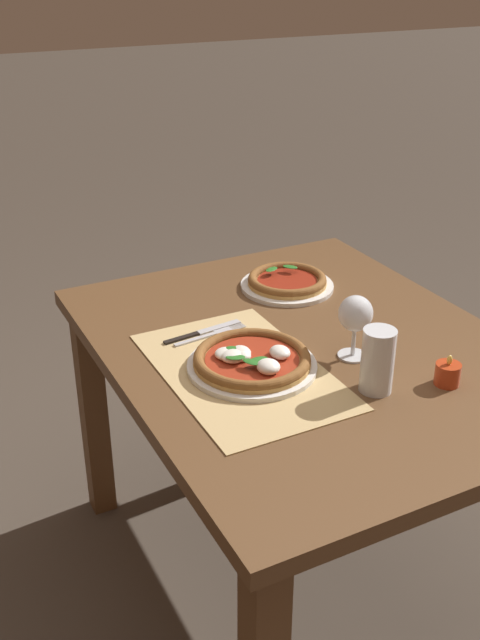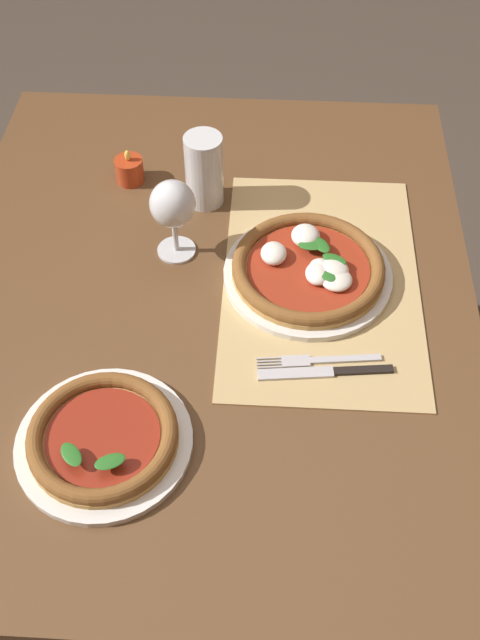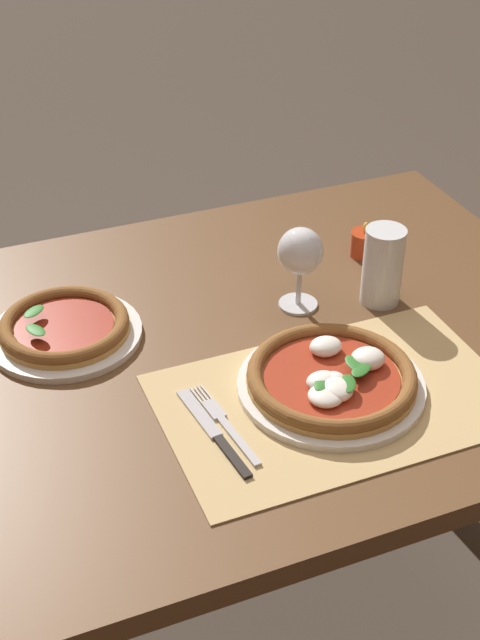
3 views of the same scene
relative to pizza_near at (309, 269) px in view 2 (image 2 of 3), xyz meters
The scene contains 10 objects.
ground_plane 0.78m from the pizza_near, 103.65° to the left, with size 24.00×24.00×0.00m, color #473D33.
dining_table 0.22m from the pizza_near, 103.65° to the left, with size 1.18×0.93×0.74m.
paper_placemat 0.03m from the pizza_near, 102.57° to the right, with size 0.54×0.34×0.00m, color tan.
pizza_near is the anchor object (origin of this frame).
pizza_far 0.46m from the pizza_near, 139.86° to the left, with size 0.26×0.26×0.04m.
wine_glass 0.26m from the pizza_near, 77.21° to the left, with size 0.08×0.08×0.16m.
pint_glass 0.28m from the pizza_near, 45.05° to the left, with size 0.07×0.07×0.15m.
fork 0.19m from the pizza_near, behind, with size 0.04×0.20×0.00m.
knife 0.21m from the pizza_near, behind, with size 0.04×0.22×0.01m.
votive_candle 0.43m from the pizza_near, 54.68° to the left, with size 0.06×0.06×0.07m.
Camera 2 is at (-0.87, -0.11, 1.70)m, focal length 42.00 mm.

